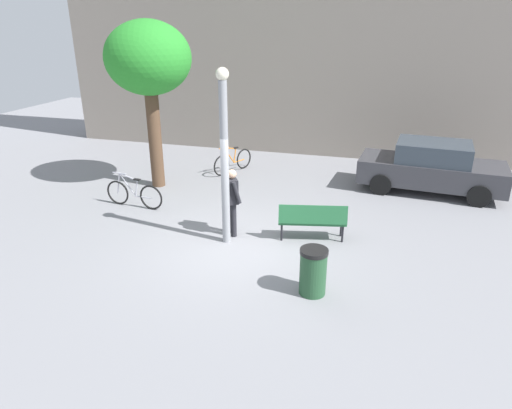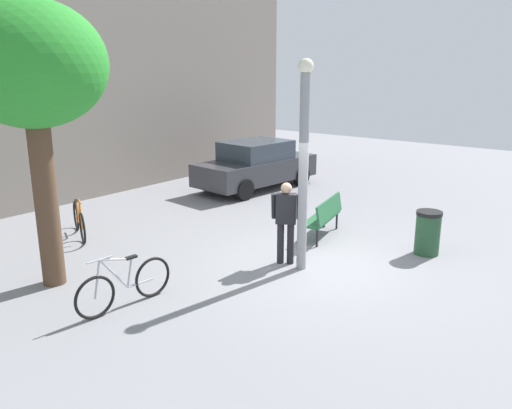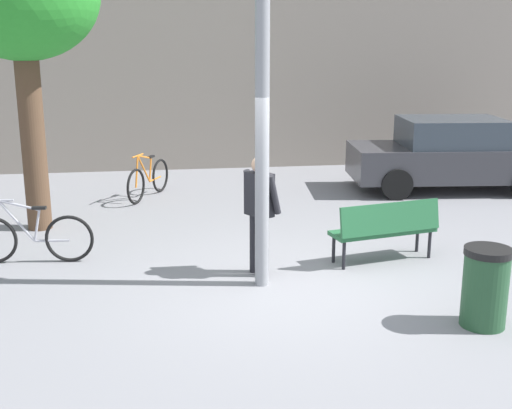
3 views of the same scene
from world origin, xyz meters
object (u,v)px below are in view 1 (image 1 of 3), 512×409
(lamppost, at_px, (224,154))
(person_by_lamppost, at_px, (232,198))
(trash_bin, at_px, (313,271))
(park_bench, at_px, (312,219))
(bicycle_silver, at_px, (134,194))
(plaza_tree, at_px, (148,61))
(parked_car_charcoal, at_px, (431,167))
(bicycle_orange, at_px, (233,161))

(lamppost, height_order, person_by_lamppost, lamppost)
(trash_bin, bearing_deg, park_bench, 99.73)
(person_by_lamppost, bearing_deg, bicycle_silver, 163.82)
(person_by_lamppost, xyz_separation_m, trash_bin, (2.30, -2.05, -0.49))
(plaza_tree, distance_m, trash_bin, 8.20)
(plaza_tree, bearing_deg, parked_car_charcoal, 12.21)
(person_by_lamppost, bearing_deg, bicycle_orange, 108.68)
(bicycle_orange, bearing_deg, bicycle_silver, -113.42)
(person_by_lamppost, relative_size, park_bench, 1.00)
(park_bench, xyz_separation_m, trash_bin, (0.39, -2.28, -0.07))
(bicycle_silver, bearing_deg, bicycle_orange, 66.58)
(person_by_lamppost, height_order, park_bench, person_by_lamppost)
(park_bench, relative_size, bicycle_silver, 0.92)
(plaza_tree, height_order, bicycle_orange, plaza_tree)
(trash_bin, bearing_deg, person_by_lamppost, 138.30)
(parked_car_charcoal, height_order, trash_bin, parked_car_charcoal)
(person_by_lamppost, bearing_deg, park_bench, 7.04)
(park_bench, bearing_deg, bicycle_silver, 172.19)
(lamppost, bearing_deg, person_by_lamppost, 86.16)
(bicycle_orange, xyz_separation_m, trash_bin, (3.90, -6.78, 0.09))
(lamppost, distance_m, parked_car_charcoal, 7.06)
(parked_car_charcoal, bearing_deg, bicycle_silver, -155.87)
(park_bench, height_order, bicycle_silver, bicycle_silver)
(park_bench, height_order, trash_bin, trash_bin)
(lamppost, bearing_deg, parked_car_charcoal, 45.68)
(bicycle_silver, distance_m, trash_bin, 6.30)
(plaza_tree, bearing_deg, person_by_lamppost, -38.81)
(park_bench, relative_size, plaza_tree, 0.34)
(park_bench, distance_m, trash_bin, 2.32)
(park_bench, bearing_deg, person_by_lamppost, -172.96)
(plaza_tree, bearing_deg, trash_bin, -39.99)
(bicycle_orange, relative_size, trash_bin, 1.76)
(plaza_tree, bearing_deg, bicycle_orange, 47.05)
(bicycle_orange, bearing_deg, plaza_tree, -132.95)
(plaza_tree, relative_size, trash_bin, 5.29)
(bicycle_silver, bearing_deg, parked_car_charcoal, 24.13)
(lamppost, height_order, bicycle_silver, lamppost)
(person_by_lamppost, xyz_separation_m, plaza_tree, (-3.44, 2.77, 2.85))
(bicycle_orange, bearing_deg, lamppost, -72.96)
(bicycle_silver, relative_size, trash_bin, 1.93)
(bicycle_orange, bearing_deg, trash_bin, -60.11)
(lamppost, height_order, parked_car_charcoal, lamppost)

